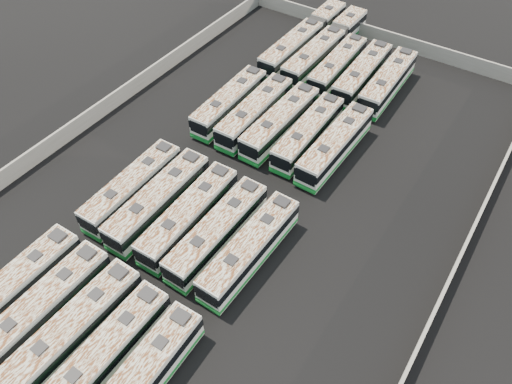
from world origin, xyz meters
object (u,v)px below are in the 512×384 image
Objects in this scene: bus_front_right at (105,355)px; bus_midfront_far_right at (250,249)px; bus_front_center at (74,330)px; bus_back_left at (326,46)px; bus_midfront_center at (189,216)px; bus_midback_far_left at (230,102)px; bus_front_far_left at (15,289)px; bus_midfront_right at (217,232)px; bus_midback_left at (255,112)px; bus_back_far_right at (388,82)px; bus_midfront_left at (159,201)px; bus_back_center at (337,66)px; bus_midfront_far_left at (133,188)px; bus_back_right at (362,74)px; bus_midback_far_right at (335,145)px; bus_back_far_left at (304,38)px; bus_front_left at (43,308)px; bus_midback_right at (308,133)px; bus_front_far_right at (139,381)px.

bus_front_right is 0.98× the size of bus_midfront_far_right.
bus_back_left is at bearing 95.21° from bus_front_center.
bus_back_left is at bearing 97.96° from bus_front_right.
bus_midback_far_left is at bearing 111.80° from bus_midfront_center.
bus_midfront_center is (7.42, 14.99, 0.01)m from bus_front_far_left.
bus_front_center reaches higher than bus_midfront_right.
bus_front_center is at bearing -84.76° from bus_midback_left.
bus_back_far_right reaches higher than bus_midback_far_left.
bus_midback_left is at bearing 102.43° from bus_front_right.
bus_front_center is at bearing -76.79° from bus_midfront_left.
bus_front_far_left is 1.01× the size of bus_back_center.
bus_back_left is (-10.99, 35.68, 0.02)m from bus_midfront_far_right.
bus_front_right is 14.84m from bus_midfront_right.
bus_back_far_right is (14.57, 32.37, 0.07)m from bus_midfront_far_left.
bus_back_far_right is at bearing 52.64° from bus_midback_left.
bus_back_right is (-3.66, 32.08, 0.04)m from bus_midfront_far_right.
bus_back_far_left is (-14.59, 18.46, -0.01)m from bus_midback_far_right.
bus_front_left is 1.01× the size of bus_midback_right.
bus_midback_far_right is at bearing 71.23° from bus_front_left.
bus_midfront_far_left is (-3.54, 14.68, -0.04)m from bus_front_left.
bus_front_far_left is 1.00× the size of bus_front_center.
bus_front_far_left is at bearing -104.54° from bus_midfront_left.
bus_front_center is 50.56m from bus_back_left.
bus_midback_far_right reaches higher than bus_midback_far_left.
bus_front_far_right is 0.97× the size of bus_midback_left.
bus_midfront_right is at bearing 77.07° from bus_front_center.
bus_midback_far_right is at bearing -91.23° from bus_back_far_right.
bus_back_far_left is (0.05, 18.48, 0.04)m from bus_midback_far_left.
bus_front_far_right is at bearing -46.54° from bus_midfront_far_left.
bus_front_left is 11.03m from bus_front_far_right.
bus_back_far_right is at bearing -17.13° from bus_back_left.
bus_back_left is (3.65, 35.82, 0.05)m from bus_midfront_far_left.
bus_front_center is 1.01× the size of bus_midfront_far_right.
bus_midfront_right reaches higher than bus_midback_far_left.
bus_midback_far_right is 16.42m from bus_back_center.
bus_midfront_far_right is (11.10, 0.10, -0.06)m from bus_midfront_left.
bus_back_center is at bearing 117.29° from bus_midback_far_right.
bus_front_left is at bearing -115.77° from bus_midfront_right.
bus_midfront_right is at bearing -59.03° from bus_midback_far_left.
bus_front_center is at bearing -91.58° from bus_back_center.
bus_midback_far_right is 14.84m from bus_back_far_right.
bus_front_far_right is 15.37m from bus_midfront_right.
bus_back_far_right is at bearing 64.73° from bus_midfront_far_left.
bus_back_right is at bearing 90.56° from bus_midfront_right.
bus_front_far_left is at bearing -91.28° from bus_midback_far_left.
bus_back_left is at bearing -2.25° from bus_back_far_left.
bus_midback_left reaches higher than bus_midfront_far_right.
bus_front_far_right is at bearing -82.68° from bus_back_center.
bus_midback_right is at bearing 66.47° from bus_midfront_left.
bus_midback_right is (0.08, 32.48, 0.01)m from bus_front_right.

